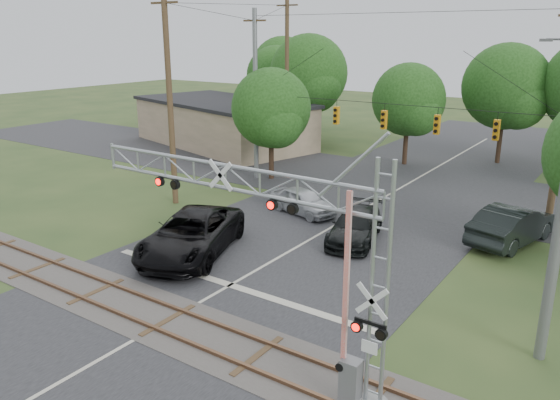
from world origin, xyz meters
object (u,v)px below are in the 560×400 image
Objects in this scene: crossing_gantry at (278,239)px; commercial_building at (223,123)px; sedan_silver at (303,201)px; traffic_signal_span at (400,110)px; pickup_black at (191,234)px; car_dark at (355,226)px.

commercial_building is (-24.57, 26.59, -2.31)m from crossing_gantry.
commercial_building is (-16.94, 13.08, 1.31)m from sedan_silver.
pickup_black is (-4.53, -12.92, -4.65)m from traffic_signal_span.
crossing_gantry is 10.76m from pickup_black.
crossing_gantry reaches higher than pickup_black.
crossing_gantry is 18.86m from traffic_signal_span.
pickup_black is at bearing -147.60° from car_dark.
commercial_building is (-21.36, 15.25, 1.29)m from car_dark.
commercial_building is (-20.45, 8.23, -3.58)m from traffic_signal_span.
sedan_silver is at bearing 62.17° from pickup_black.
sedan_silver is 0.23× the size of commercial_building.
crossing_gantry is 12.33m from car_dark.
crossing_gantry is 2.42× the size of sedan_silver.
traffic_signal_span reaches higher than pickup_black.
crossing_gantry is 36.28m from commercial_building.
crossing_gantry reaches higher than commercial_building.
traffic_signal_span is 8.59m from car_dark.
commercial_building reaches higher than sedan_silver.
sedan_silver is at bearing 139.00° from car_dark.
car_dark is 1.21× the size of sedan_silver.
pickup_black is 8.03m from car_dark.
pickup_black is at bearing -37.93° from commercial_building.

